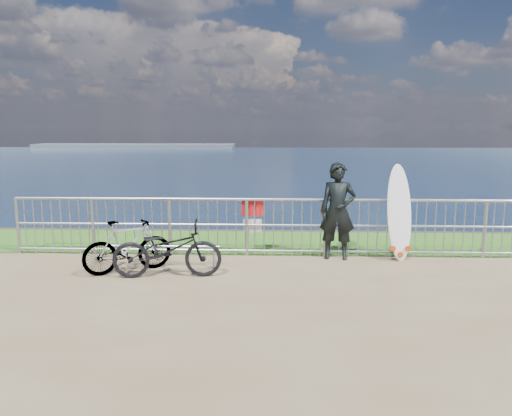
{
  "coord_description": "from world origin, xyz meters",
  "views": [
    {
      "loc": [
        0.06,
        -7.78,
        2.46
      ],
      "look_at": [
        -0.31,
        1.2,
        1.0
      ],
      "focal_mm": 35.0,
      "sensor_mm": 36.0,
      "label": 1
    }
  ],
  "objects_px": {
    "surfer": "(338,211)",
    "bicycle_near": "(167,249)",
    "surfboard": "(399,216)",
    "bicycle_far": "(128,246)"
  },
  "relations": [
    {
      "from": "bicycle_near",
      "to": "surfboard",
      "type": "bearing_deg",
      "value": -79.08
    },
    {
      "from": "surfer",
      "to": "surfboard",
      "type": "distance_m",
      "value": 1.14
    },
    {
      "from": "bicycle_far",
      "to": "bicycle_near",
      "type": "bearing_deg",
      "value": -139.58
    },
    {
      "from": "surfer",
      "to": "bicycle_near",
      "type": "height_order",
      "value": "surfer"
    },
    {
      "from": "surfer",
      "to": "bicycle_far",
      "type": "relative_size",
      "value": 1.2
    },
    {
      "from": "surfboard",
      "to": "bicycle_near",
      "type": "distance_m",
      "value": 4.3
    },
    {
      "from": "surfer",
      "to": "bicycle_near",
      "type": "distance_m",
      "value": 3.25
    },
    {
      "from": "bicycle_far",
      "to": "surfboard",
      "type": "bearing_deg",
      "value": -108.33
    },
    {
      "from": "surfboard",
      "to": "bicycle_near",
      "type": "relative_size",
      "value": 1.01
    },
    {
      "from": "bicycle_near",
      "to": "bicycle_far",
      "type": "distance_m",
      "value": 0.78
    }
  ]
}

